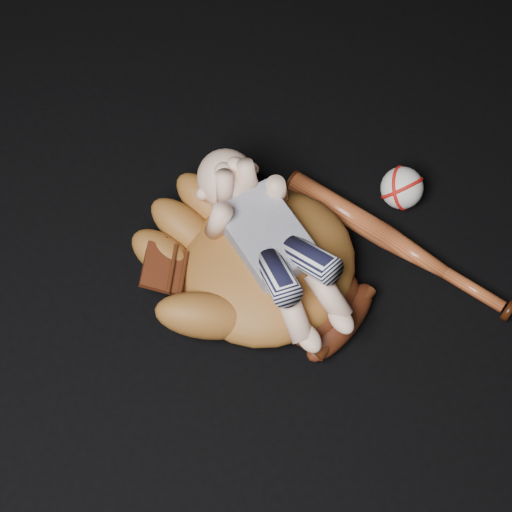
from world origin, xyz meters
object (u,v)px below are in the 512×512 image
baseball_glove (269,261)px  baseball (402,188)px  newborn_baby (276,245)px  baseball_bat (398,244)px

baseball_glove → baseball: size_ratio=5.64×
newborn_baby → baseball: (0.30, 0.03, -0.09)m
newborn_baby → baseball: 0.32m
baseball_glove → baseball: bearing=-17.5°
newborn_baby → baseball: size_ratio=4.88×
baseball_glove → baseball_bat: baseball_glove is taller
baseball_glove → newborn_baby: bearing=-72.8°
baseball_bat → baseball: (0.07, 0.09, 0.02)m
baseball → newborn_baby: bearing=-175.3°
baseball_bat → newborn_baby: bearing=164.5°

